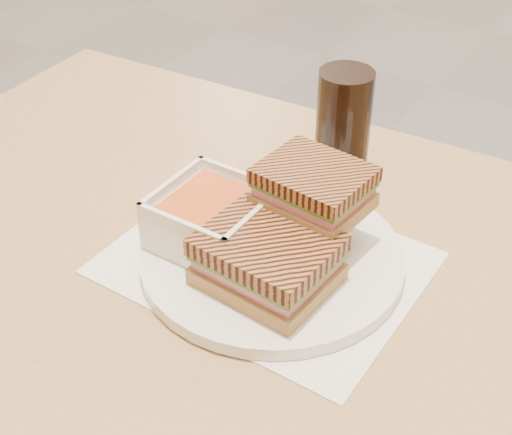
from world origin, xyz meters
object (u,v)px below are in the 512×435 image
Objects in this scene: main_table at (289,338)px; cola_glass at (343,126)px; panini_lower at (267,260)px; plate at (272,257)px; soup_bowl at (213,220)px.

cola_glass is at bearing 103.67° from main_table.
cola_glass is (-0.05, 0.20, 0.19)m from main_table.
main_table is 0.17m from panini_lower.
plate reaches higher than main_table.
panini_lower is at bearing -15.77° from soup_bowl.
plate is 0.22m from cola_glass.
soup_bowl is at bearing -164.61° from main_table.
plate is at bearing -82.90° from cola_glass.
main_table is at bearing -76.33° from cola_glass.
panini_lower reaches higher than plate.
cola_glass reaches higher than panini_lower.
cola_glass is at bearing 97.10° from plate.
panini_lower is (0.09, -0.03, 0.00)m from soup_bowl.
panini_lower is 0.26m from cola_glass.
panini_lower is at bearing -79.17° from cola_glass.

